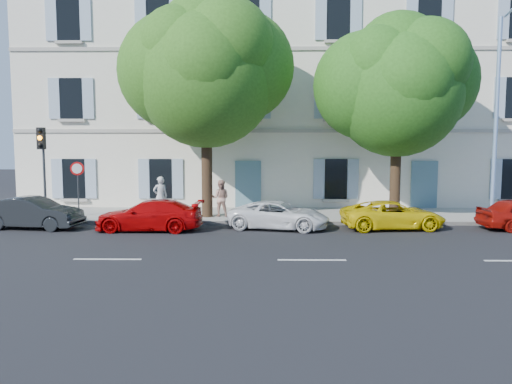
{
  "coord_description": "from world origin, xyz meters",
  "views": [
    {
      "loc": [
        -1.4,
        -18.3,
        3.42
      ],
      "look_at": [
        -1.73,
        2.0,
        1.4
      ],
      "focal_mm": 35.0,
      "sensor_mm": 36.0,
      "label": 1
    }
  ],
  "objects_px": {
    "car_yellow_supercar": "(393,215)",
    "pedestrian_b": "(221,198)",
    "car_dark_sedan": "(33,213)",
    "tree_right": "(398,92)",
    "street_lamp": "(499,106)",
    "car_red_coupe": "(149,215)",
    "traffic_light": "(42,153)",
    "road_sign": "(78,178)",
    "tree_left": "(206,78)",
    "pedestrian_a": "(160,196)",
    "car_white_coupe": "(279,215)"
  },
  "relations": [
    {
      "from": "car_yellow_supercar",
      "to": "tree_left",
      "type": "bearing_deg",
      "value": 68.79
    },
    {
      "from": "road_sign",
      "to": "pedestrian_b",
      "type": "distance_m",
      "value": 6.12
    },
    {
      "from": "road_sign",
      "to": "car_dark_sedan",
      "type": "bearing_deg",
      "value": -132.81
    },
    {
      "from": "tree_right",
      "to": "car_red_coupe",
      "type": "bearing_deg",
      "value": -167.91
    },
    {
      "from": "tree_right",
      "to": "street_lamp",
      "type": "relative_size",
      "value": 0.99
    },
    {
      "from": "tree_left",
      "to": "street_lamp",
      "type": "xyz_separation_m",
      "value": [
        12.18,
        -0.88,
        -1.25
      ]
    },
    {
      "from": "tree_right",
      "to": "pedestrian_b",
      "type": "distance_m",
      "value": 8.81
    },
    {
      "from": "tree_left",
      "to": "traffic_light",
      "type": "relative_size",
      "value": 2.41
    },
    {
      "from": "tree_left",
      "to": "pedestrian_b",
      "type": "xyz_separation_m",
      "value": [
        0.59,
        0.11,
        -5.22
      ]
    },
    {
      "from": "traffic_light",
      "to": "car_white_coupe",
      "type": "bearing_deg",
      "value": -7.31
    },
    {
      "from": "pedestrian_a",
      "to": "traffic_light",
      "type": "bearing_deg",
      "value": -13.96
    },
    {
      "from": "tree_right",
      "to": "car_dark_sedan",
      "type": "bearing_deg",
      "value": -172.98
    },
    {
      "from": "car_yellow_supercar",
      "to": "pedestrian_a",
      "type": "xyz_separation_m",
      "value": [
        -9.69,
        2.21,
        0.48
      ]
    },
    {
      "from": "tree_left",
      "to": "traffic_light",
      "type": "bearing_deg",
      "value": -171.98
    },
    {
      "from": "car_yellow_supercar",
      "to": "tree_left",
      "type": "relative_size",
      "value": 0.43
    },
    {
      "from": "street_lamp",
      "to": "tree_right",
      "type": "bearing_deg",
      "value": 175.2
    },
    {
      "from": "car_red_coupe",
      "to": "tree_right",
      "type": "bearing_deg",
      "value": 104.05
    },
    {
      "from": "car_red_coupe",
      "to": "tree_left",
      "type": "bearing_deg",
      "value": 145.94
    },
    {
      "from": "car_dark_sedan",
      "to": "car_red_coupe",
      "type": "bearing_deg",
      "value": -86.84
    },
    {
      "from": "car_yellow_supercar",
      "to": "pedestrian_b",
      "type": "bearing_deg",
      "value": 66.73
    },
    {
      "from": "street_lamp",
      "to": "pedestrian_a",
      "type": "relative_size",
      "value": 4.75
    },
    {
      "from": "car_white_coupe",
      "to": "street_lamp",
      "type": "xyz_separation_m",
      "value": [
        9.07,
        1.36,
        4.38
      ]
    },
    {
      "from": "tree_right",
      "to": "traffic_light",
      "type": "relative_size",
      "value": 2.14
    },
    {
      "from": "tree_right",
      "to": "street_lamp",
      "type": "bearing_deg",
      "value": -4.8
    },
    {
      "from": "car_yellow_supercar",
      "to": "street_lamp",
      "type": "distance_m",
      "value": 6.46
    },
    {
      "from": "pedestrian_b",
      "to": "pedestrian_a",
      "type": "bearing_deg",
      "value": 6.38
    },
    {
      "from": "tree_left",
      "to": "pedestrian_a",
      "type": "relative_size",
      "value": 5.27
    },
    {
      "from": "car_yellow_supercar",
      "to": "car_red_coupe",
      "type": "bearing_deg",
      "value": 87.83
    },
    {
      "from": "tree_right",
      "to": "road_sign",
      "type": "height_order",
      "value": "tree_right"
    },
    {
      "from": "tree_right",
      "to": "pedestrian_a",
      "type": "xyz_separation_m",
      "value": [
        -10.18,
        0.56,
        -4.47
      ]
    },
    {
      "from": "car_white_coupe",
      "to": "tree_right",
      "type": "distance_m",
      "value": 7.24
    },
    {
      "from": "car_dark_sedan",
      "to": "tree_right",
      "type": "distance_m",
      "value": 15.66
    },
    {
      "from": "traffic_light",
      "to": "street_lamp",
      "type": "distance_m",
      "value": 19.1
    },
    {
      "from": "tree_right",
      "to": "car_yellow_supercar",
      "type": "bearing_deg",
      "value": -106.6
    },
    {
      "from": "car_yellow_supercar",
      "to": "tree_right",
      "type": "distance_m",
      "value": 5.24
    },
    {
      "from": "car_white_coupe",
      "to": "street_lamp",
      "type": "height_order",
      "value": "street_lamp"
    },
    {
      "from": "traffic_light",
      "to": "pedestrian_b",
      "type": "height_order",
      "value": "traffic_light"
    },
    {
      "from": "pedestrian_a",
      "to": "pedestrian_b",
      "type": "distance_m",
      "value": 2.67
    },
    {
      "from": "tree_left",
      "to": "road_sign",
      "type": "height_order",
      "value": "tree_left"
    },
    {
      "from": "car_dark_sedan",
      "to": "pedestrian_b",
      "type": "height_order",
      "value": "pedestrian_b"
    },
    {
      "from": "car_yellow_supercar",
      "to": "road_sign",
      "type": "bearing_deg",
      "value": 79.38
    },
    {
      "from": "car_dark_sedan",
      "to": "pedestrian_b",
      "type": "xyz_separation_m",
      "value": [
        7.25,
        2.46,
        0.33
      ]
    },
    {
      "from": "pedestrian_b",
      "to": "tree_left",
      "type": "bearing_deg",
      "value": 14.99
    },
    {
      "from": "car_red_coupe",
      "to": "tree_right",
      "type": "distance_m",
      "value": 11.4
    },
    {
      "from": "pedestrian_b",
      "to": "traffic_light",
      "type": "bearing_deg",
      "value": 12.73
    },
    {
      "from": "tree_right",
      "to": "road_sign",
      "type": "distance_m",
      "value": 13.94
    },
    {
      "from": "car_dark_sedan",
      "to": "pedestrian_a",
      "type": "height_order",
      "value": "pedestrian_a"
    },
    {
      "from": "traffic_light",
      "to": "road_sign",
      "type": "distance_m",
      "value": 1.79
    },
    {
      "from": "tree_left",
      "to": "pedestrian_b",
      "type": "relative_size",
      "value": 5.78
    },
    {
      "from": "car_yellow_supercar",
      "to": "pedestrian_a",
      "type": "distance_m",
      "value": 9.95
    }
  ]
}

